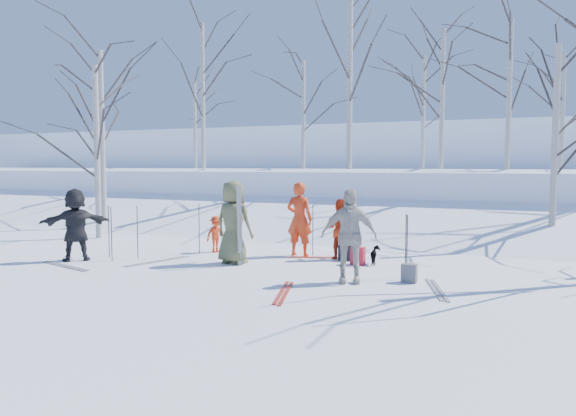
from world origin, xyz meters
The scene contains 41 objects.
ground centered at (0.00, 0.00, 0.00)m, with size 120.00×120.00×0.00m, color white.
snow_ramp centered at (0.00, 7.00, 0.15)m, with size 70.00×9.50×1.40m, color white.
snow_plateau centered at (0.00, 17.00, 1.00)m, with size 70.00×18.00×2.20m, color white.
far_hill centered at (0.00, 38.00, 2.00)m, with size 90.00×30.00×6.00m, color white.
skier_olive_center centered at (-0.97, 0.49, 1.00)m, with size 0.97×0.63×1.99m, color #4F5332.
skier_red_north centered at (0.01, 2.19, 0.96)m, with size 0.70×0.46×1.93m, color red.
skier_redor_behind centered at (1.12, 2.21, 0.76)m, with size 0.74×0.57×1.51m, color #B52A0D.
skier_red_seated centered at (-2.28, 1.80, 0.49)m, with size 0.64×0.37×0.99m, color red.
skier_cream_east centered at (2.24, -0.46, 0.95)m, with size 1.11×0.46×1.90m, color beige.
skier_grey_west centered at (-4.72, -0.79, 0.90)m, with size 1.67×0.53×1.80m, color black.
dog centered at (2.17, 1.76, 0.22)m, with size 0.24×0.53×0.45m, color black.
upright_ski_left centered at (-0.69, 0.24, 0.95)m, with size 0.07×0.02×1.90m, color silver.
upright_ski_right centered at (-0.66, 0.27, 0.95)m, with size 0.07×0.02×1.90m, color silver.
ski_pair_a centered at (0.76, 2.16, 0.01)m, with size 1.85×0.84×0.02m, color #A02516, non-canonical shape.
ski_pair_b centered at (-4.33, -1.51, 0.01)m, with size 1.89×0.69×0.02m, color silver, non-canonical shape.
ski_pair_c centered at (-2.79, -0.09, 0.01)m, with size 0.63×1.90×0.02m, color silver, non-canonical shape.
ski_pair_d centered at (3.98, -0.42, 0.01)m, with size 0.79×1.86×0.02m, color silver, non-canonical shape.
ski_pair_e centered at (1.45, -1.86, 0.01)m, with size 0.76×1.87×0.02m, color #A02516, non-canonical shape.
ski_pole_a centered at (0.85, 2.69, 0.67)m, with size 0.02×0.02×1.34m, color black.
ski_pole_b centered at (-3.54, 0.10, 0.67)m, with size 0.02×0.02×1.34m, color black.
ski_pole_c centered at (3.23, 0.35, 0.67)m, with size 0.02×0.02×1.34m, color black.
ski_pole_d centered at (-3.88, -0.47, 0.67)m, with size 0.02×0.02×1.34m, color black.
ski_pole_e centered at (-4.36, -0.03, 0.67)m, with size 0.02×0.02×1.34m, color black.
ski_pole_f centered at (-1.86, 2.05, 0.67)m, with size 0.02×0.02×1.34m, color black.
ski_pole_g centered at (3.16, 0.56, 0.67)m, with size 0.02×0.02×1.34m, color black.
ski_pole_h centered at (-2.58, 1.44, 0.67)m, with size 0.02×0.02×1.34m, color black.
ski_pole_i centered at (0.30, 2.40, 0.67)m, with size 0.02×0.02×1.34m, color black.
backpack_red centered at (1.79, 1.57, 0.21)m, with size 0.32×0.22×0.42m, color #AF1A2B.
backpack_grey centered at (3.35, 0.04, 0.19)m, with size 0.30×0.20×0.38m, color #515458.
backpack_dark centered at (1.34, 2.03, 0.20)m, with size 0.34×0.24×0.40m, color black.
birch_plateau_a centered at (-1.47, 10.66, 6.01)m, with size 5.94×5.94×7.63m, color silver, non-canonical shape.
birch_plateau_b centered at (-4.24, 12.43, 4.62)m, with size 3.99×3.99×4.85m, color silver, non-canonical shape.
birch_plateau_d centered at (6.32, 13.09, 4.40)m, with size 3.69×3.69×4.41m, color silver, non-canonical shape.
birch_plateau_e centered at (1.95, 12.04, 4.98)m, with size 4.49×4.49×5.56m, color silver, non-canonical shape.
birch_plateau_g centered at (4.54, 10.31, 4.84)m, with size 4.29×4.29×5.27m, color silver, non-canonical shape.
birch_plateau_h centered at (-11.30, 14.26, 4.55)m, with size 3.90×3.90×4.71m, color silver, non-canonical shape.
birch_plateau_i centered at (0.34, 16.43, 4.91)m, with size 4.40×4.40×5.42m, color silver, non-canonical shape.
birch_plateau_j centered at (-8.76, 11.14, 5.53)m, with size 5.26×5.26×6.66m, color silver, non-canonical shape.
birch_edge_a centered at (-7.37, 2.81, 2.77)m, with size 4.48×4.48×5.54m, color silver, non-canonical shape.
birch_edge_d centered at (-9.25, 5.08, 3.29)m, with size 5.21×5.21×6.59m, color silver, non-canonical shape.
birch_edge_e centered at (6.00, 6.32, 2.86)m, with size 4.61×4.61×5.72m, color silver, non-canonical shape.
Camera 1 is at (5.77, -11.11, 2.36)m, focal length 35.00 mm.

